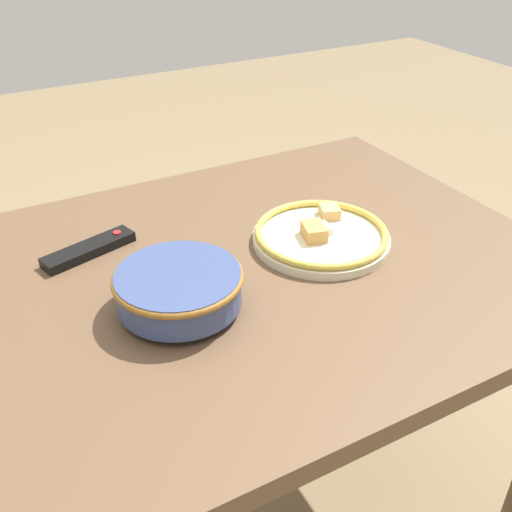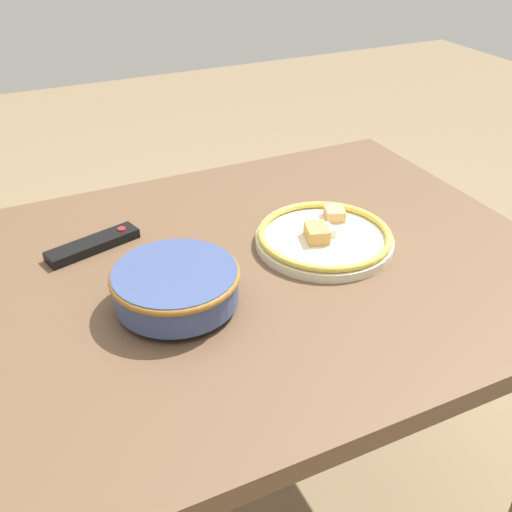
# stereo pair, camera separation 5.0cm
# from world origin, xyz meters

# --- Properties ---
(ground_plane) EXTENTS (8.00, 8.00, 0.00)m
(ground_plane) POSITION_xyz_m (0.00, 0.00, 0.00)
(ground_plane) COLOR #7F6B4C
(dining_table) EXTENTS (1.16, 0.90, 0.76)m
(dining_table) POSITION_xyz_m (0.00, 0.00, 0.66)
(dining_table) COLOR brown
(dining_table) RESTS_ON ground_plane
(noodle_bowl) EXTENTS (0.22, 0.22, 0.07)m
(noodle_bowl) POSITION_xyz_m (-0.18, -0.07, 0.80)
(noodle_bowl) COLOR #384775
(noodle_bowl) RESTS_ON dining_table
(food_plate) EXTENTS (0.28, 0.28, 0.05)m
(food_plate) POSITION_xyz_m (0.16, 0.00, 0.77)
(food_plate) COLOR beige
(food_plate) RESTS_ON dining_table
(tv_remote) EXTENTS (0.20, 0.10, 0.02)m
(tv_remote) POSITION_xyz_m (-0.27, 0.19, 0.77)
(tv_remote) COLOR black
(tv_remote) RESTS_ON dining_table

